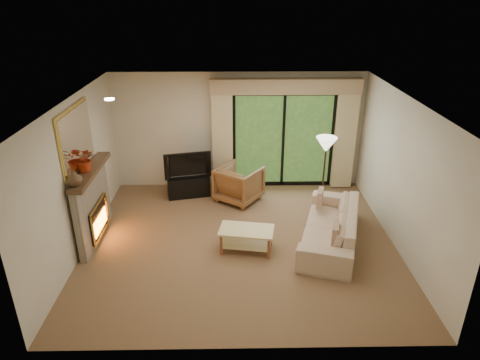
{
  "coord_description": "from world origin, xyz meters",
  "views": [
    {
      "loc": [
        -0.12,
        -6.59,
        4.21
      ],
      "look_at": [
        0.0,
        0.3,
        1.1
      ],
      "focal_mm": 32.0,
      "sensor_mm": 36.0,
      "label": 1
    }
  ],
  "objects_px": {
    "media_console": "(188,186)",
    "sofa": "(330,226)",
    "armchair": "(239,184)",
    "coffee_table": "(246,240)"
  },
  "relations": [
    {
      "from": "armchair",
      "to": "sofa",
      "type": "bearing_deg",
      "value": 168.27
    },
    {
      "from": "media_console",
      "to": "coffee_table",
      "type": "bearing_deg",
      "value": -73.77
    },
    {
      "from": "media_console",
      "to": "coffee_table",
      "type": "height_order",
      "value": "media_console"
    },
    {
      "from": "media_console",
      "to": "sofa",
      "type": "distance_m",
      "value": 3.35
    },
    {
      "from": "media_console",
      "to": "armchair",
      "type": "height_order",
      "value": "armchair"
    },
    {
      "from": "media_console",
      "to": "sofa",
      "type": "relative_size",
      "value": 0.4
    },
    {
      "from": "media_console",
      "to": "armchair",
      "type": "distance_m",
      "value": 1.15
    },
    {
      "from": "sofa",
      "to": "coffee_table",
      "type": "relative_size",
      "value": 2.46
    },
    {
      "from": "media_console",
      "to": "sofa",
      "type": "xyz_separation_m",
      "value": [
        2.72,
        -1.96,
        0.11
      ]
    },
    {
      "from": "media_console",
      "to": "sofa",
      "type": "height_order",
      "value": "sofa"
    }
  ]
}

